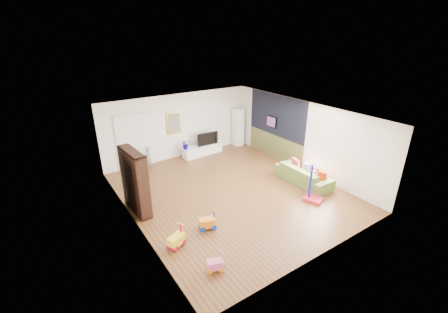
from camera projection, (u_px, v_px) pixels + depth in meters
floor at (231, 192)px, 10.13m from camera, size 6.50×7.50×0.00m
ceiling at (231, 114)px, 9.08m from camera, size 6.50×7.50×0.00m
wall_back at (179, 126)px, 12.47m from camera, size 6.50×0.00×2.70m
wall_front at (327, 208)px, 6.74m from camera, size 6.50×0.00×2.70m
wall_left at (131, 181)px, 7.94m from camera, size 0.00×7.50×2.70m
wall_right at (301, 136)px, 11.27m from camera, size 0.00×7.50×2.70m
navy_accent at (276, 115)px, 12.14m from camera, size 0.01×3.20×1.70m
olive_wainscot at (274, 146)px, 12.67m from camera, size 0.01×3.20×1.00m
doorway at (136, 142)px, 11.58m from camera, size 1.45×0.06×2.10m
painting_back at (174, 123)px, 12.24m from camera, size 0.62×0.06×0.92m
artwork_right at (271, 122)px, 12.38m from camera, size 0.04×0.56×0.46m
media_console at (202, 150)px, 13.07m from camera, size 1.83×0.54×0.42m
tall_cabinet at (238, 127)px, 13.91m from camera, size 0.44×0.44×1.77m
bookshelf at (135, 182)px, 8.72m from camera, size 0.43×1.34×1.93m
sofa at (303, 175)px, 10.61m from camera, size 0.88×2.15×0.62m
basketball_hoop at (315, 182)px, 9.34m from camera, size 0.63×0.69×1.34m
ride_on_yellow at (176, 237)px, 7.46m from camera, size 0.51×0.42×0.58m
ride_on_orange at (207, 219)px, 8.14m from camera, size 0.50×0.40×0.59m
ride_on_pink at (215, 261)px, 6.73m from camera, size 0.43×0.35×0.49m
child at (148, 157)px, 11.70m from camera, size 0.39×0.34×0.91m
tv at (207, 138)px, 13.02m from camera, size 0.98×0.17×0.56m
vase_plant at (186, 144)px, 12.53m from camera, size 0.43×0.38×0.42m
pillow_left at (322, 176)px, 10.14m from camera, size 0.21×0.41×0.40m
pillow_center at (309, 169)px, 10.64m from camera, size 0.10×0.38×0.38m
pillow_right at (296, 163)px, 11.10m from camera, size 0.17×0.38×0.37m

